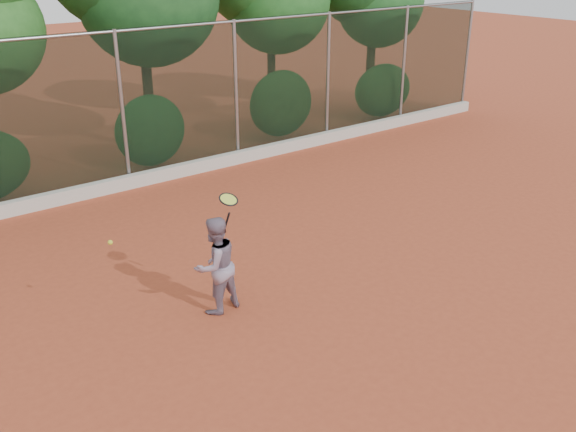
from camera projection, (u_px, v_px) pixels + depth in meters
ground at (328, 312)px, 9.75m from camera, size 80.00×80.00×0.00m
concrete_curb at (133, 181)px, 14.66m from camera, size 24.00×0.20×0.30m
tennis_player at (216, 265)px, 9.52m from camera, size 0.81×0.67×1.52m
chainlink_fence at (122, 106)px, 14.12m from camera, size 24.09×0.09×3.50m
tennis_racket at (228, 202)px, 9.29m from camera, size 0.32×0.31×0.56m
tennis_ball_in_flight at (110, 242)px, 8.62m from camera, size 0.07×0.07×0.07m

